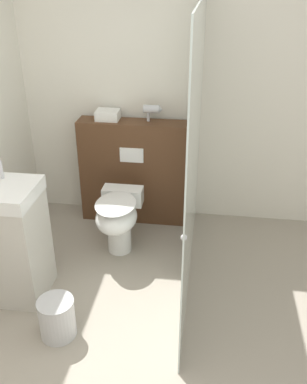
{
  "coord_description": "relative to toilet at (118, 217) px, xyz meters",
  "views": [
    {
      "loc": [
        0.46,
        -1.76,
        2.27
      ],
      "look_at": [
        0.05,
        1.25,
        0.66
      ],
      "focal_mm": 40.0,
      "sensor_mm": 36.0,
      "label": 1
    }
  ],
  "objects": [
    {
      "name": "ground_plane",
      "position": [
        0.27,
        -1.32,
        -0.35
      ],
      "size": [
        12.0,
        12.0,
        0.0
      ],
      "primitive_type": "plane",
      "color": "#9E9384"
    },
    {
      "name": "hair_drier",
      "position": [
        0.21,
        0.63,
        0.77
      ],
      "size": [
        0.17,
        0.07,
        0.15
      ],
      "color": "#B7B7BC",
      "rests_on": "partition_panel"
    },
    {
      "name": "partition_panel",
      "position": [
        0.04,
        0.6,
        0.15
      ],
      "size": [
        1.04,
        0.24,
        1.02
      ],
      "color": "#51331E",
      "rests_on": "ground_plane"
    },
    {
      "name": "waste_bin",
      "position": [
        -0.21,
        -1.02,
        -0.21
      ],
      "size": [
        0.25,
        0.25,
        0.29
      ],
      "color": "silver",
      "rests_on": "ground_plane"
    },
    {
      "name": "shower_glass",
      "position": [
        0.64,
        -0.24,
        0.7
      ],
      "size": [
        0.04,
        2.0,
        2.1
      ],
      "color": "silver",
      "rests_on": "ground_plane"
    },
    {
      "name": "folded_towel",
      "position": [
        -0.2,
        0.62,
        0.71
      ],
      "size": [
        0.21,
        0.17,
        0.09
      ],
      "color": "white",
      "rests_on": "partition_panel"
    },
    {
      "name": "sink_vanity",
      "position": [
        -0.71,
        -0.63,
        0.11
      ],
      "size": [
        0.55,
        0.44,
        1.07
      ],
      "color": "beige",
      "rests_on": "ground_plane"
    },
    {
      "name": "toilet",
      "position": [
        0.0,
        0.0,
        0.0
      ],
      "size": [
        0.36,
        0.59,
        0.53
      ],
      "color": "white",
      "rests_on": "ground_plane"
    },
    {
      "name": "wall_back",
      "position": [
        0.27,
        0.79,
        0.9
      ],
      "size": [
        8.0,
        0.06,
        2.5
      ],
      "color": "silver",
      "rests_on": "ground_plane"
    }
  ]
}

